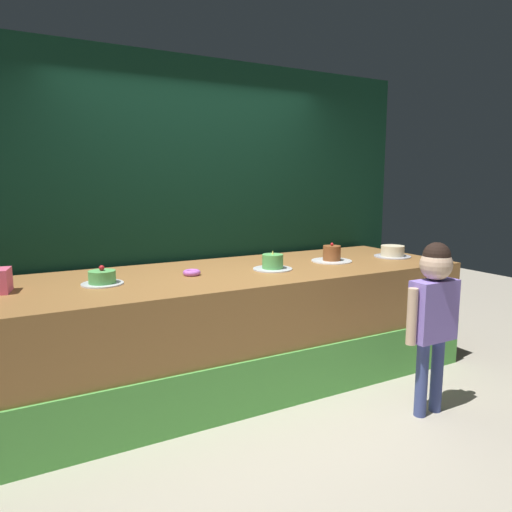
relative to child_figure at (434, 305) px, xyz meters
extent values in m
plane|color=#BCB29E|center=(-0.97, 0.56, -0.79)|extent=(12.00, 12.00, 0.00)
cube|color=#9E6B38|center=(-0.97, 1.18, -0.33)|extent=(3.88, 1.25, 0.91)
cube|color=#59B24C|center=(-0.97, 0.55, -0.58)|extent=(3.88, 0.02, 0.41)
cube|color=black|center=(-0.97, 1.91, 0.56)|extent=(4.51, 0.08, 2.70)
cylinder|color=#3F4C8C|center=(-0.08, 0.00, -0.52)|extent=(0.08, 0.08, 0.54)
cylinder|color=#3F4C8C|center=(0.08, 0.00, -0.52)|extent=(0.08, 0.08, 0.54)
cube|color=#8C72D8|center=(0.00, 0.00, -0.04)|extent=(0.34, 0.15, 0.42)
cylinder|color=beige|center=(-0.20, 0.00, -0.05)|extent=(0.07, 0.07, 0.38)
cylinder|color=beige|center=(0.20, 0.00, -0.05)|extent=(0.07, 0.07, 0.38)
sphere|color=beige|center=(0.00, 0.00, 0.28)|extent=(0.22, 0.22, 0.22)
sphere|color=black|center=(0.00, 0.00, 0.34)|extent=(0.18, 0.18, 0.18)
torus|color=#CC66D8|center=(-1.30, 1.17, 0.15)|extent=(0.13, 0.13, 0.04)
cylinder|color=silver|center=(-1.96, 1.16, 0.13)|extent=(0.29, 0.29, 0.01)
cylinder|color=#59B259|center=(-1.96, 1.16, 0.18)|extent=(0.18, 0.18, 0.09)
sphere|color=red|center=(-1.96, 1.16, 0.24)|extent=(0.04, 0.04, 0.04)
cylinder|color=silver|center=(-0.64, 1.08, 0.13)|extent=(0.32, 0.32, 0.01)
cylinder|color=#59B259|center=(-0.64, 1.08, 0.19)|extent=(0.17, 0.17, 0.11)
cone|color=#F2E566|center=(-0.64, 1.08, 0.27)|extent=(0.02, 0.02, 0.03)
cylinder|color=white|center=(0.02, 1.16, 0.13)|extent=(0.36, 0.36, 0.01)
cylinder|color=brown|center=(0.02, 1.16, 0.20)|extent=(0.16, 0.16, 0.13)
sphere|color=red|center=(0.02, 1.16, 0.28)|extent=(0.03, 0.03, 0.03)
cylinder|color=silver|center=(0.68, 1.09, 0.13)|extent=(0.34, 0.34, 0.01)
cylinder|color=beige|center=(0.68, 1.09, 0.18)|extent=(0.22, 0.22, 0.10)
camera|label=1|loc=(-2.57, -2.16, 0.84)|focal=33.25mm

